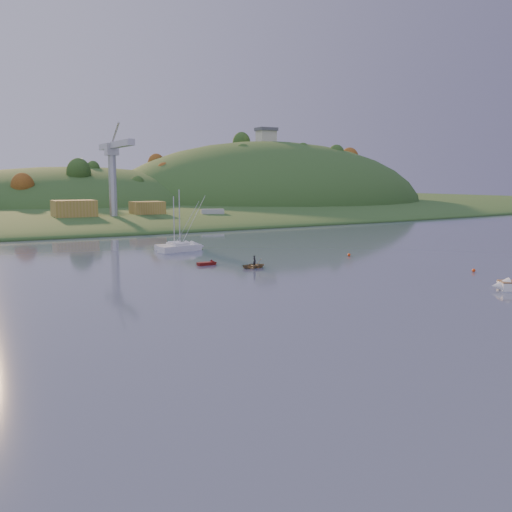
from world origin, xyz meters
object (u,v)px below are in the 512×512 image
sailboat_near (174,246)px  sailboat_far (180,247)px  canoe (255,265)px  red_tender (210,263)px

sailboat_near → sailboat_far: size_ratio=0.89×
sailboat_far → canoe: 23.46m
sailboat_near → sailboat_far: (-0.23, -3.35, 0.06)m
sailboat_far → red_tender: sailboat_far is taller
sailboat_far → canoe: (2.26, -23.35, -0.35)m
sailboat_far → red_tender: (-2.16, -17.42, -0.49)m
sailboat_near → canoe: sailboat_near is taller
red_tender → sailboat_far: bearing=82.7°
sailboat_near → red_tender: (-2.40, -20.77, -0.43)m
sailboat_near → red_tender: size_ratio=3.04×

